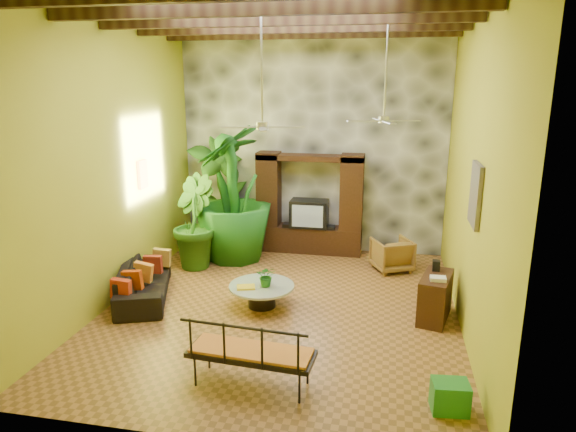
% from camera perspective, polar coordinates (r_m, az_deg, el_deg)
% --- Properties ---
extents(ground, '(7.00, 7.00, 0.00)m').
position_cam_1_polar(ground, '(9.15, -0.76, -10.19)').
color(ground, brown).
rests_on(ground, ground).
extents(ceiling, '(6.00, 7.00, 0.02)m').
position_cam_1_polar(ceiling, '(8.35, -0.88, 22.60)').
color(ceiling, silver).
rests_on(ceiling, back_wall).
extents(back_wall, '(6.00, 0.02, 5.00)m').
position_cam_1_polar(back_wall, '(11.81, 2.75, 8.20)').
color(back_wall, gold).
rests_on(back_wall, ground).
extents(left_wall, '(0.02, 7.00, 5.00)m').
position_cam_1_polar(left_wall, '(9.48, -18.95, 5.73)').
color(left_wall, gold).
rests_on(left_wall, ground).
extents(right_wall, '(0.02, 7.00, 5.00)m').
position_cam_1_polar(right_wall, '(8.32, 19.91, 4.45)').
color(right_wall, gold).
rests_on(right_wall, ground).
extents(stone_accent_wall, '(5.98, 0.10, 4.98)m').
position_cam_1_polar(stone_accent_wall, '(11.75, 2.70, 8.16)').
color(stone_accent_wall, '#34363B').
rests_on(stone_accent_wall, ground).
extents(ceiling_beams, '(5.95, 5.36, 0.22)m').
position_cam_1_polar(ceiling_beams, '(8.33, -0.88, 21.10)').
color(ceiling_beams, '#322210').
rests_on(ceiling_beams, ceiling).
extents(entertainment_center, '(2.40, 0.55, 2.30)m').
position_cam_1_polar(entertainment_center, '(11.74, 2.39, 0.53)').
color(entertainment_center, black).
rests_on(entertainment_center, ground).
extents(ceiling_fan_front, '(1.28, 1.28, 1.86)m').
position_cam_1_polar(ceiling_fan_front, '(7.95, -2.89, 11.43)').
color(ceiling_fan_front, '#B9B9BE').
rests_on(ceiling_fan_front, ceiling).
extents(ceiling_fan_back, '(1.28, 1.28, 1.86)m').
position_cam_1_polar(ceiling_fan_back, '(9.31, 10.64, 11.72)').
color(ceiling_fan_back, '#B9B9BE').
rests_on(ceiling_fan_back, ceiling).
extents(wall_art_mask, '(0.06, 0.32, 0.55)m').
position_cam_1_polar(wall_art_mask, '(10.39, -15.85, 4.48)').
color(wall_art_mask, gold).
rests_on(wall_art_mask, left_wall).
extents(wall_art_painting, '(0.06, 0.70, 0.90)m').
position_cam_1_polar(wall_art_painting, '(7.76, 20.11, 2.23)').
color(wall_art_painting, navy).
rests_on(wall_art_painting, right_wall).
extents(sofa, '(1.48, 2.24, 0.61)m').
position_cam_1_polar(sofa, '(9.81, -15.72, -7.06)').
color(sofa, black).
rests_on(sofa, ground).
extents(wicker_armchair, '(0.98, 0.99, 0.68)m').
position_cam_1_polar(wicker_armchair, '(10.98, 11.46, -4.21)').
color(wicker_armchair, '#9B6938').
rests_on(wicker_armchair, ground).
extents(tall_plant_a, '(1.72, 1.60, 2.70)m').
position_cam_1_polar(tall_plant_a, '(12.16, -7.55, 2.78)').
color(tall_plant_a, '#245717').
rests_on(tall_plant_a, ground).
extents(tall_plant_b, '(1.33, 1.39, 1.97)m').
position_cam_1_polar(tall_plant_b, '(10.98, -10.55, -0.62)').
color(tall_plant_b, '#245817').
rests_on(tall_plant_b, ground).
extents(tall_plant_c, '(1.93, 1.93, 3.00)m').
position_cam_1_polar(tall_plant_c, '(11.20, -6.08, 2.57)').
color(tall_plant_c, '#175716').
rests_on(tall_plant_c, ground).
extents(coffee_table, '(1.15, 1.15, 0.40)m').
position_cam_1_polar(coffee_table, '(9.13, -2.93, -8.50)').
color(coffee_table, black).
rests_on(coffee_table, ground).
extents(centerpiece_plant, '(0.37, 0.34, 0.37)m').
position_cam_1_polar(centerpiece_plant, '(8.96, -2.41, -6.68)').
color(centerpiece_plant, '#206019').
rests_on(centerpiece_plant, coffee_table).
extents(yellow_tray, '(0.36, 0.31, 0.03)m').
position_cam_1_polar(yellow_tray, '(8.96, -4.70, -7.88)').
color(yellow_tray, '#F2F61A').
rests_on(yellow_tray, coffee_table).
extents(iron_bench, '(1.69, 0.71, 0.57)m').
position_cam_1_polar(iron_bench, '(6.79, -4.29, -14.74)').
color(iron_bench, black).
rests_on(iron_bench, ground).
extents(side_console, '(0.64, 1.03, 0.76)m').
position_cam_1_polar(side_console, '(8.97, 16.03, -8.68)').
color(side_console, '#351911').
rests_on(side_console, ground).
extents(green_bin, '(0.47, 0.37, 0.38)m').
position_cam_1_polar(green_bin, '(6.84, 17.54, -18.58)').
color(green_bin, '#1E723B').
rests_on(green_bin, ground).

